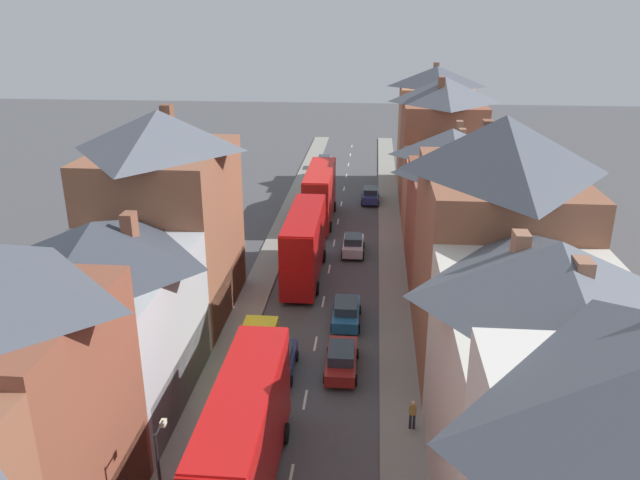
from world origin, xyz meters
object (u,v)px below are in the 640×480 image
car_parked_left_a (370,195)px  car_far_grey (353,244)px  car_mid_white (324,162)px  double_decker_bus_mid_street (320,194)px  double_decker_bus_far_approaching (304,244)px  pedestrian_mid_right (234,353)px  car_near_blue (279,361)px  car_near_silver (342,359)px  double_decker_bus_lead (245,437)px  car_parked_right_a (346,312)px  delivery_van (255,353)px  pedestrian_mid_left (413,413)px

car_parked_left_a → car_far_grey: bearing=-94.9°
car_mid_white → car_far_grey: 30.33m
double_decker_bus_mid_street → double_decker_bus_far_approaching: bearing=-90.0°
pedestrian_mid_right → car_parked_left_a: bearing=77.5°
car_far_grey → car_near_blue: bearing=-100.7°
car_near_blue → car_near_silver: 3.63m
double_decker_bus_lead → car_near_silver: (3.61, 9.89, -2.01)m
double_decker_bus_lead → pedestrian_mid_right: bearing=105.3°
car_far_grey → car_parked_right_a: bearing=-90.0°
car_mid_white → double_decker_bus_mid_street: bearing=-86.6°
delivery_van → pedestrian_mid_left: bearing=-27.3°
double_decker_bus_lead → pedestrian_mid_right: size_ratio=6.71×
car_mid_white → car_parked_left_a: bearing=-67.1°
car_far_grey → double_decker_bus_mid_street: bearing=113.2°
double_decker_bus_lead → car_mid_white: (-1.29, 58.35, -1.96)m
car_parked_left_a → pedestrian_mid_left: size_ratio=2.65×
double_decker_bus_lead → car_far_grey: 28.71m
car_near_silver → delivery_van: (-4.90, -0.67, 0.53)m
double_decker_bus_far_approaching → car_mid_white: bearing=92.1°
delivery_van → pedestrian_mid_right: delivery_van is taller
double_decker_bus_far_approaching → car_near_silver: 13.84m
double_decker_bus_lead → car_near_blue: (0.01, 9.41, -2.02)m
double_decker_bus_lead → double_decker_bus_far_approaching: 23.10m
double_decker_bus_lead → car_mid_white: 58.40m
double_decker_bus_mid_street → car_near_silver: (3.61, -26.96, -2.01)m
car_near_silver → pedestrian_mid_left: pedestrian_mid_left is taller
double_decker_bus_mid_street → car_mid_white: 21.63m
double_decker_bus_lead → car_parked_right_a: double_decker_bus_lead is taller
double_decker_bus_far_approaching → pedestrian_mid_right: 13.80m
double_decker_bus_mid_street → car_near_blue: bearing=-90.0°
car_near_silver → car_far_grey: 18.53m
car_near_silver → car_far_grey: (0.00, 18.53, 0.04)m
double_decker_bus_mid_street → pedestrian_mid_left: double_decker_bus_mid_street is taller
car_near_blue → car_parked_right_a: size_ratio=0.98×
delivery_van → pedestrian_mid_left: 9.79m
car_near_silver → car_near_blue: bearing=-172.4°
double_decker_bus_lead → car_mid_white: double_decker_bus_lead is taller
car_mid_white → car_parked_right_a: bearing=-83.4°
double_decker_bus_lead → delivery_van: size_ratio=2.08×
pedestrian_mid_right → car_mid_white: bearing=88.4°
delivery_van → pedestrian_mid_left: (8.69, -4.49, -0.30)m
car_mid_white → pedestrian_mid_right: pedestrian_mid_right is taller
car_near_blue → car_near_silver: size_ratio=0.94×
car_parked_right_a → pedestrian_mid_left: pedestrian_mid_left is taller
car_parked_right_a → pedestrian_mid_right: size_ratio=2.73×
double_decker_bus_far_approaching → pedestrian_mid_right: size_ratio=6.71×
car_parked_right_a → delivery_van: size_ratio=0.85×
delivery_van → double_decker_bus_far_approaching: bearing=84.7°
double_decker_bus_lead → delivery_van: (-1.29, 9.22, -1.48)m
car_mid_white → car_far_grey: size_ratio=1.07×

